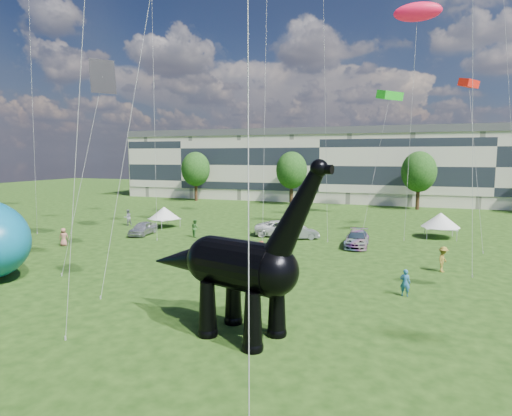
% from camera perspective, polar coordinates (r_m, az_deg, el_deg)
% --- Properties ---
extents(ground, '(220.00, 220.00, 0.00)m').
position_cam_1_polar(ground, '(19.75, -1.77, -17.60)').
color(ground, '#16330C').
rests_on(ground, ground).
extents(terrace_row, '(78.00, 11.00, 12.00)m').
position_cam_1_polar(terrace_row, '(80.08, 9.21, 5.31)').
color(terrace_row, beige).
rests_on(terrace_row, ground).
extents(tree_far_left, '(5.20, 5.20, 9.44)m').
position_cam_1_polar(tree_far_left, '(78.75, -8.06, 5.52)').
color(tree_far_left, '#382314').
rests_on(tree_far_left, ground).
extents(tree_mid_left, '(5.20, 5.20, 9.44)m').
position_cam_1_polar(tree_mid_left, '(72.17, 4.76, 5.43)').
color(tree_mid_left, '#382314').
rests_on(tree_mid_left, ground).
extents(tree_mid_right, '(5.20, 5.20, 9.44)m').
position_cam_1_polar(tree_mid_right, '(69.75, 20.91, 4.95)').
color(tree_mid_right, '#382314').
rests_on(tree_mid_right, ground).
extents(dinosaur_sculpture, '(10.24, 4.30, 8.41)m').
position_cam_1_polar(dinosaur_sculpture, '(19.72, -2.91, -7.83)').
color(dinosaur_sculpture, black).
rests_on(dinosaur_sculpture, ground).
extents(car_silver, '(2.12, 4.27, 1.40)m').
position_cam_1_polar(car_silver, '(46.11, -14.86, -2.63)').
color(car_silver, silver).
rests_on(car_silver, ground).
extents(car_grey, '(4.27, 3.09, 1.34)m').
position_cam_1_polar(car_grey, '(42.55, 5.65, -3.26)').
color(car_grey, gray).
rests_on(car_grey, ground).
extents(car_white, '(6.07, 3.49, 1.59)m').
position_cam_1_polar(car_white, '(43.93, 3.61, -2.75)').
color(car_white, silver).
rests_on(car_white, ground).
extents(car_dark, '(2.17, 4.98, 1.43)m').
position_cam_1_polar(car_dark, '(39.93, 13.31, -4.04)').
color(car_dark, '#595960').
rests_on(car_dark, ground).
extents(gazebo_near, '(3.86, 3.86, 2.56)m').
position_cam_1_polar(gazebo_near, '(46.65, 23.40, -1.50)').
color(gazebo_near, silver).
rests_on(gazebo_near, ground).
extents(gazebo_left, '(4.51, 4.51, 2.40)m').
position_cam_1_polar(gazebo_left, '(50.25, -12.15, -0.64)').
color(gazebo_left, silver).
rests_on(gazebo_left, ground).
extents(visitors, '(44.61, 43.91, 1.90)m').
position_cam_1_polar(visitors, '(33.54, 7.15, -5.66)').
color(visitors, gray).
rests_on(visitors, ground).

